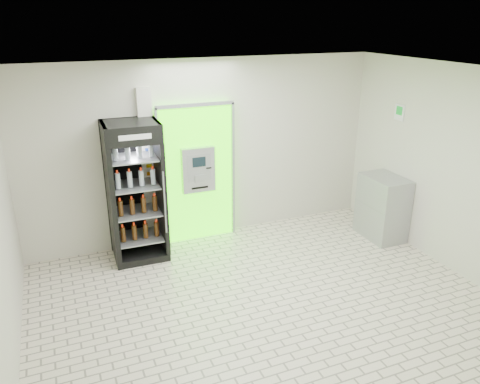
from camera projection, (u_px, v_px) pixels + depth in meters
ground at (269, 309)px, 6.13m from camera, size 6.00×6.00×0.00m
room_shell at (273, 176)px, 5.48m from camera, size 6.00×6.00×6.00m
atm_assembly at (197, 173)px, 7.73m from camera, size 1.30×0.24×2.33m
pillar at (149, 170)px, 7.44m from camera, size 0.22×0.11×2.60m
beverage_cooler at (136, 194)px, 7.16m from camera, size 0.83×0.78×2.17m
steel_cabinet at (382, 207)px, 7.96m from camera, size 0.55×0.82×1.09m
exit_sign at (400, 112)px, 7.65m from camera, size 0.02×0.22×0.26m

